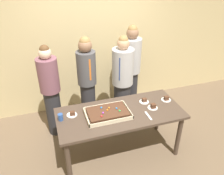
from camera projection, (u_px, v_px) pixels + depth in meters
ground_plane at (119, 151)px, 3.67m from camera, size 12.00×12.00×0.00m
interior_back_panel at (92, 34)px, 4.25m from camera, size 8.00×0.12×3.00m
party_table at (120, 118)px, 3.33m from camera, size 1.84×0.81×0.78m
sheet_cake at (108, 113)px, 3.21m from camera, size 0.63×0.42×0.10m
plated_slice_near_left at (153, 107)px, 3.36m from camera, size 0.15×0.15×0.08m
plated_slice_near_right at (166, 99)px, 3.55m from camera, size 0.15×0.15×0.07m
plated_slice_far_left at (72, 114)px, 3.21m from camera, size 0.15×0.15×0.06m
plated_slice_far_right at (144, 101)px, 3.51m from camera, size 0.15×0.15×0.06m
drink_cup_nearest at (61, 117)px, 3.10m from camera, size 0.07×0.07×0.10m
cake_server_utensil at (148, 116)px, 3.21m from camera, size 0.03×0.20×0.01m
person_serving_front at (87, 83)px, 3.79m from camera, size 0.31×0.31×1.71m
person_green_shirt_behind at (131, 69)px, 4.27m from camera, size 0.35×0.35×1.75m
person_striped_tie_right at (122, 81)px, 3.93m from camera, size 0.37×0.37×1.69m
person_far_right_suit at (51, 91)px, 3.69m from camera, size 0.33×0.33×1.63m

